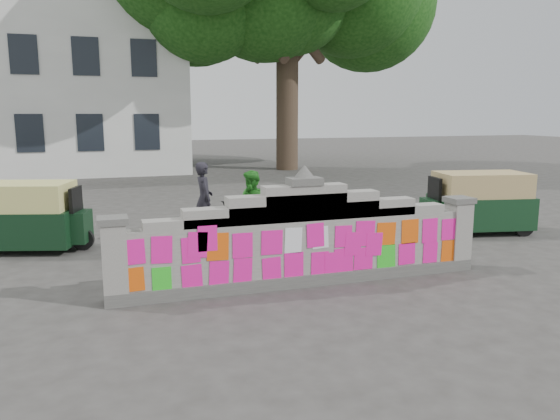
{
  "coord_description": "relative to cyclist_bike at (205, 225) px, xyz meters",
  "views": [
    {
      "loc": [
        -3.18,
        -8.23,
        2.84
      ],
      "look_at": [
        -0.08,
        1.0,
        1.1
      ],
      "focal_mm": 35.0,
      "sensor_mm": 36.0,
      "label": 1
    }
  ],
  "objects": [
    {
      "name": "rickshaw_left",
      "position": [
        -3.62,
        0.8,
        0.28
      ],
      "size": [
        2.65,
        1.77,
        1.42
      ],
      "rotation": [
        0.0,
        0.0,
        -0.29
      ],
      "color": "black",
      "rests_on": "ground"
    },
    {
      "name": "cyclist_bike",
      "position": [
        0.0,
        0.0,
        0.0
      ],
      "size": [
        1.79,
        0.68,
        0.93
      ],
      "primitive_type": "imported",
      "rotation": [
        0.0,
        0.0,
        1.61
      ],
      "color": "black",
      "rests_on": "ground"
    },
    {
      "name": "parapet_wall",
      "position": [
        1.07,
        -3.17,
        0.29
      ],
      "size": [
        6.48,
        0.44,
        2.01
      ],
      "color": "#4C4C49",
      "rests_on": "ground"
    },
    {
      "name": "ground",
      "position": [
        1.07,
        -3.16,
        -0.46
      ],
      "size": [
        100.0,
        100.0,
        0.0
      ],
      "primitive_type": "plane",
      "color": "#383533",
      "rests_on": "ground"
    },
    {
      "name": "cyclist_rider",
      "position": [
        0.0,
        0.0,
        0.32
      ],
      "size": [
        0.4,
        0.59,
        1.57
      ],
      "primitive_type": "imported",
      "rotation": [
        0.0,
        0.0,
        1.61
      ],
      "color": "black",
      "rests_on": "ground"
    },
    {
      "name": "building",
      "position": [
        -5.93,
        18.82,
        3.55
      ],
      "size": [
        16.0,
        10.0,
        8.9
      ],
      "color": "silver",
      "rests_on": "ground"
    },
    {
      "name": "rickshaw_right",
      "position": [
        6.44,
        -0.74,
        0.29
      ],
      "size": [
        2.7,
        1.62,
        1.45
      ],
      "rotation": [
        0.0,
        0.0,
        2.95
      ],
      "color": "#103219",
      "rests_on": "ground"
    },
    {
      "name": "pedestrian",
      "position": [
        1.02,
        -0.17,
        0.35
      ],
      "size": [
        0.87,
        0.96,
        1.62
      ],
      "primitive_type": "imported",
      "rotation": [
        0.0,
        0.0,
        -1.17
      ],
      "color": "#2B8E26",
      "rests_on": "ground"
    }
  ]
}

